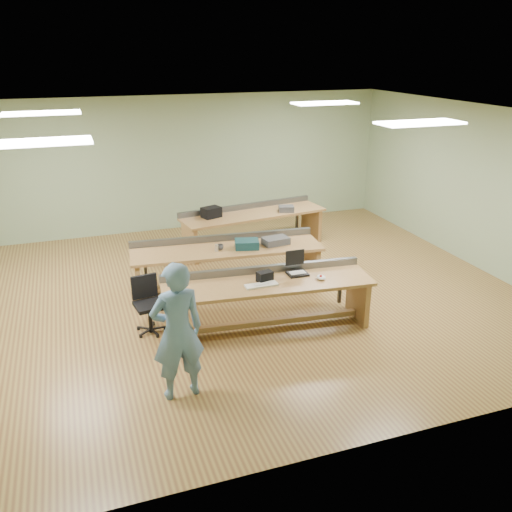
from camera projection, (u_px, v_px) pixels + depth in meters
The scene contains 22 objects.
floor at pixel (222, 297), 9.15m from camera, with size 10.00×10.00×0.00m, color olive.
ceiling at pixel (218, 116), 8.07m from camera, with size 10.00×10.00×0.00m, color silver.
wall_back at pixel (172, 164), 12.13m from camera, with size 10.00×0.04×3.00m, color gray.
wall_front at pixel (335, 327), 5.09m from camera, with size 10.00×0.04×3.00m, color gray.
wall_right at pixel (477, 187), 10.14m from camera, with size 0.04×8.00×3.00m, color gray.
fluor_panels at pixel (218, 118), 8.08m from camera, with size 6.20×3.50×0.03m.
workbench_front at pixel (267, 293), 8.00m from camera, with size 3.15×1.12×0.86m.
workbench_mid at pixel (227, 257), 9.35m from camera, with size 3.32×1.17×0.86m.
workbench_back at pixel (253, 221), 11.28m from camera, with size 3.13×1.23×0.86m.
person at pixel (177, 332), 6.29m from camera, with size 0.63×0.41×1.73m, color slate.
laptop_base at pixel (297, 274), 8.15m from camera, with size 0.30×0.25×0.03m, color black.
laptop_screen at pixel (295, 257), 8.18m from camera, with size 0.30×0.01×0.24m, color black.
keyboard at pixel (261, 285), 7.77m from camera, with size 0.48×0.16×0.03m, color beige.
trackball_mouse at pixel (321, 277), 7.98m from camera, with size 0.13×0.15×0.07m, color white.
camera_bag at pixel (265, 277), 7.90m from camera, with size 0.23×0.14×0.15m, color black.
task_chair at pixel (149, 312), 7.97m from camera, with size 0.52×0.52×0.85m.
parts_bin_teal at pixel (247, 244), 9.22m from camera, with size 0.40×0.30×0.14m, color #12363C.
parts_bin_grey at pixel (276, 241), 9.40m from camera, with size 0.44×0.28×0.12m, color #3A3B3D.
mug at pixel (220, 247), 9.15m from camera, with size 0.12×0.12×0.09m, color #3A3B3D.
drinks_can at pixel (217, 248), 9.09m from camera, with size 0.06×0.06×0.11m, color silver.
storage_box_back at pixel (211, 212), 10.87m from camera, with size 0.36×0.26×0.21m, color black.
tray_back at pixel (286, 209), 11.26m from camera, with size 0.31×0.23×0.12m, color #3A3B3D.
Camera 1 is at (-2.18, -8.01, 3.96)m, focal length 38.00 mm.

